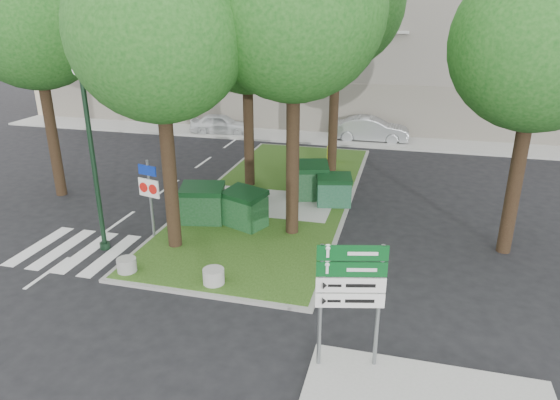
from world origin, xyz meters
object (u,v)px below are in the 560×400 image
(bollard_mid, at_px, (211,217))
(directional_sign, at_px, (350,287))
(tree_street_left, at_px, (33,3))
(tree_street_right, at_px, (546,26))
(street_lamp, at_px, (90,136))
(dumpster_d, at_px, (334,190))
(dumpster_c, at_px, (308,181))
(bollard_left, at_px, (127,265))
(tree_median_mid, at_px, (249,21))
(car_white, at_px, (221,124))
(tree_median_near_left, at_px, (160,13))
(car_silver, at_px, (371,129))
(dumpster_b, at_px, (245,208))
(bollard_right, at_px, (214,276))
(dumpster_a, at_px, (203,204))
(traffic_sign_pole, at_px, (150,189))
(litter_bin, at_px, (331,154))

(bollard_mid, relative_size, directional_sign, 0.20)
(directional_sign, bearing_deg, tree_street_left, 134.83)
(tree_street_right, height_order, street_lamp, tree_street_right)
(dumpster_d, bearing_deg, dumpster_c, 143.08)
(dumpster_c, height_order, bollard_left, dumpster_c)
(tree_median_mid, relative_size, car_white, 2.63)
(tree_median_near_left, distance_m, bollard_mid, 7.28)
(directional_sign, xyz_separation_m, car_silver, (-1.26, 20.67, -1.31))
(dumpster_b, xyz_separation_m, bollard_mid, (-1.29, -0.04, -0.45))
(bollard_left, bearing_deg, dumpster_c, 62.23)
(car_silver, bearing_deg, bollard_right, 169.51)
(tree_street_right, height_order, car_white, tree_street_right)
(dumpster_a, height_order, street_lamp, street_lamp)
(tree_median_near_left, distance_m, dumpster_d, 9.33)
(tree_median_near_left, xyz_separation_m, dumpster_c, (3.25, 5.41, -6.46))
(traffic_sign_pole, relative_size, car_silver, 0.63)
(bollard_mid, xyz_separation_m, litter_bin, (3.00, 8.89, 0.19))
(dumpster_a, xyz_separation_m, litter_bin, (3.31, 8.85, -0.29))
(street_lamp, bearing_deg, litter_bin, 63.81)
(tree_street_left, distance_m, tree_street_right, 17.54)
(dumpster_b, bearing_deg, car_white, 137.15)
(directional_sign, distance_m, car_white, 22.88)
(car_silver, bearing_deg, dumpster_d, 175.84)
(dumpster_d, relative_size, bollard_mid, 2.64)
(bollard_mid, bearing_deg, car_white, 109.49)
(bollard_right, bearing_deg, car_silver, 81.11)
(bollard_right, bearing_deg, tree_median_near_left, 135.15)
(tree_street_left, relative_size, dumpster_d, 7.16)
(dumpster_b, height_order, car_white, dumpster_b)
(tree_median_mid, relative_size, tree_street_right, 0.99)
(dumpster_b, distance_m, directional_sign, 8.10)
(traffic_sign_pole, bearing_deg, litter_bin, 80.78)
(tree_median_mid, bearing_deg, directional_sign, -62.83)
(tree_median_mid, relative_size, bollard_mid, 17.19)
(tree_street_right, bearing_deg, car_white, 138.73)
(traffic_sign_pole, bearing_deg, tree_street_right, 24.06)
(tree_median_near_left, height_order, dumpster_a, tree_median_near_left)
(dumpster_a, bearing_deg, car_white, 96.61)
(bollard_mid, bearing_deg, dumpster_b, 1.71)
(dumpster_b, bearing_deg, tree_median_near_left, -105.98)
(bollard_right, height_order, directional_sign, directional_sign)
(tree_median_near_left, bearing_deg, traffic_sign_pole, 158.68)
(dumpster_b, xyz_separation_m, dumpster_d, (2.77, 2.86, -0.06))
(dumpster_b, height_order, street_lamp, street_lamp)
(bollard_left, xyz_separation_m, street_lamp, (-1.65, 1.38, 3.47))
(bollard_left, relative_size, traffic_sign_pole, 0.20)
(tree_street_right, xyz_separation_m, dumpster_c, (-7.25, 2.91, -6.13))
(tree_street_right, relative_size, bollard_left, 17.56)
(tree_median_mid, bearing_deg, street_lamp, -111.54)
(bollard_right, xyz_separation_m, street_lamp, (-4.40, 1.38, 3.46))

